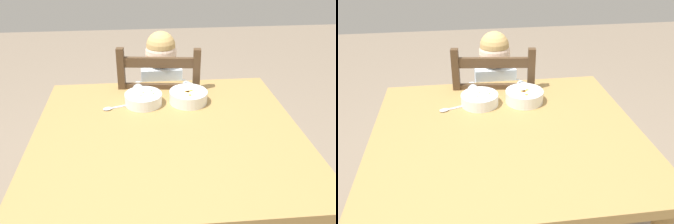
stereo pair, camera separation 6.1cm
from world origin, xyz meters
TOP-DOWN VIEW (x-y plane):
  - dining_table at (0.00, 0.00)m, footprint 1.11×1.01m
  - dining_chair at (0.01, 0.56)m, footprint 0.47×0.47m
  - child_figure at (0.01, 0.55)m, footprint 0.32×0.31m
  - bowl_of_peas at (-0.09, 0.26)m, footprint 0.17×0.17m
  - bowl_of_carrots at (0.12, 0.26)m, footprint 0.18×0.18m
  - spoon at (-0.24, 0.22)m, footprint 0.14×0.06m

SIDE VIEW (x-z plane):
  - dining_chair at x=0.01m, z-range -0.01..0.91m
  - dining_table at x=0.00m, z-range 0.25..0.96m
  - child_figure at x=0.01m, z-range 0.15..1.12m
  - spoon at x=-0.24m, z-range 0.71..0.72m
  - bowl_of_peas at x=-0.09m, z-range 0.71..0.76m
  - bowl_of_carrots at x=0.12m, z-range 0.71..0.77m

